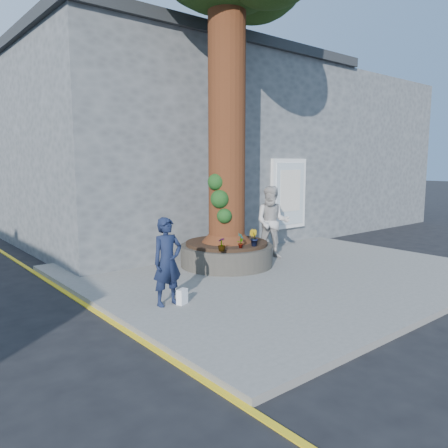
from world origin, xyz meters
TOP-DOWN VIEW (x-y plane):
  - ground at (0.00, 0.00)m, footprint 120.00×120.00m
  - pavement at (1.50, 1.00)m, footprint 9.00×8.00m
  - yellow_line at (-3.05, 1.00)m, footprint 0.10×30.00m
  - stone_shop at (2.50, 7.20)m, footprint 10.30×8.30m
  - neighbour_shop at (10.50, 7.20)m, footprint 6.00×8.00m
  - planter at (0.80, 2.00)m, footprint 2.30×2.30m
  - man at (-2.00, 0.30)m, footprint 0.59×0.39m
  - woman at (2.30, 1.88)m, footprint 1.18×1.19m
  - shopping_bag at (-1.78, 0.16)m, footprint 0.23×0.18m
  - plant_a at (0.51, 1.15)m, footprint 0.23×0.21m
  - plant_b at (0.92, 1.15)m, footprint 0.23×0.24m
  - plant_c at (-0.05, 1.15)m, footprint 0.18×0.18m
  - plant_d at (1.65, 2.85)m, footprint 0.36×0.37m

SIDE VIEW (x-z plane):
  - ground at x=0.00m, z-range 0.00..0.00m
  - yellow_line at x=-3.05m, z-range 0.00..0.01m
  - pavement at x=1.50m, z-range 0.00..0.12m
  - shopping_bag at x=-1.78m, z-range 0.12..0.40m
  - planter at x=0.80m, z-range 0.11..0.71m
  - plant_d at x=1.65m, z-range 0.72..1.02m
  - plant_c at x=-0.05m, z-range 0.72..1.03m
  - plant_a at x=0.51m, z-range 0.72..1.08m
  - man at x=-2.00m, z-range 0.12..1.72m
  - plant_b at x=0.92m, z-range 0.72..1.12m
  - woman at x=2.30m, z-range 0.12..2.06m
  - neighbour_shop at x=10.50m, z-range 0.00..6.00m
  - stone_shop at x=2.50m, z-range 0.01..6.31m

